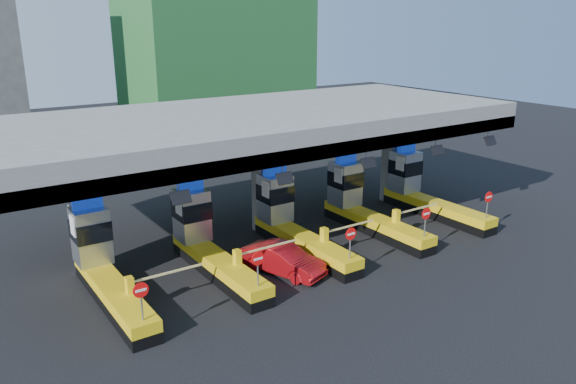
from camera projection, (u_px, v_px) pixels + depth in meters
ground at (294, 247)px, 30.14m from camera, size 120.00×120.00×0.00m
toll_canopy at (264, 126)px, 30.60m from camera, size 28.00×12.09×7.00m
toll_lane_far_left at (103, 265)px, 24.59m from camera, size 4.43×8.00×4.16m
toll_lane_left at (206, 241)px, 27.27m from camera, size 4.43×8.00×4.16m
toll_lane_center at (291, 221)px, 29.95m from camera, size 4.43×8.00×4.16m
toll_lane_right at (362, 204)px, 32.63m from camera, size 4.43×8.00×4.16m
toll_lane_far_right at (422, 190)px, 35.31m from camera, size 4.43×8.00×4.16m
red_car at (283, 259)px, 26.84m from camera, size 2.81×4.49×1.40m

